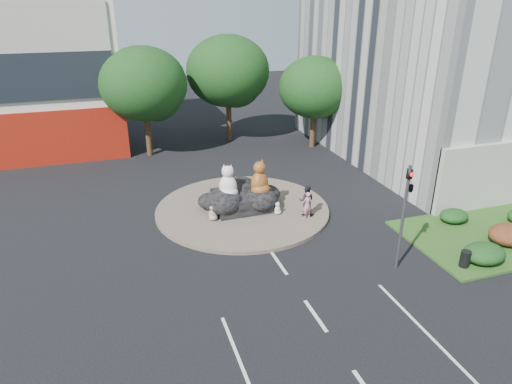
% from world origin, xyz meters
% --- Properties ---
extents(ground, '(120.00, 120.00, 0.00)m').
position_xyz_m(ground, '(0.00, 0.00, 0.00)').
color(ground, black).
rests_on(ground, ground).
extents(roundabout_island, '(10.00, 10.00, 0.20)m').
position_xyz_m(roundabout_island, '(0.00, 10.00, 0.10)').
color(roundabout_island, brown).
rests_on(roundabout_island, ground).
extents(rock_plinth, '(3.20, 2.60, 0.90)m').
position_xyz_m(rock_plinth, '(0.00, 10.00, 0.65)').
color(rock_plinth, black).
rests_on(rock_plinth, roundabout_island).
extents(grass_verge, '(10.00, 6.00, 0.12)m').
position_xyz_m(grass_verge, '(12.00, 3.00, 0.06)').
color(grass_verge, '#31501A').
rests_on(grass_verge, ground).
extents(tree_left, '(6.46, 6.46, 8.27)m').
position_xyz_m(tree_left, '(-3.93, 22.06, 5.25)').
color(tree_left, '#382314').
rests_on(tree_left, ground).
extents(tree_mid, '(6.84, 6.84, 8.76)m').
position_xyz_m(tree_mid, '(3.07, 24.06, 5.56)').
color(tree_mid, '#382314').
rests_on(tree_mid, ground).
extents(tree_right, '(5.70, 5.70, 7.30)m').
position_xyz_m(tree_right, '(9.07, 20.06, 4.63)').
color(tree_right, '#382314').
rests_on(tree_right, ground).
extents(hedge_near_green, '(2.00, 1.60, 0.90)m').
position_xyz_m(hedge_near_green, '(9.00, 1.00, 0.57)').
color(hedge_near_green, '#103313').
rests_on(hedge_near_green, grass_verge).
extents(hedge_red, '(2.20, 1.76, 0.99)m').
position_xyz_m(hedge_red, '(11.50, 2.00, 0.61)').
color(hedge_red, '#4B2214').
rests_on(hedge_red, grass_verge).
extents(hedge_back_green, '(1.60, 1.28, 0.72)m').
position_xyz_m(hedge_back_green, '(10.50, 4.80, 0.48)').
color(hedge_back_green, '#103313').
rests_on(hedge_back_green, grass_verge).
extents(traffic_light, '(0.44, 1.24, 5.00)m').
position_xyz_m(traffic_light, '(5.10, 2.00, 3.62)').
color(traffic_light, '#595B60').
rests_on(traffic_light, ground).
extents(street_lamp, '(2.34, 0.22, 8.06)m').
position_xyz_m(street_lamp, '(12.82, 8.00, 4.55)').
color(street_lamp, '#595B60').
rests_on(street_lamp, ground).
extents(cat_white, '(1.48, 1.40, 1.95)m').
position_xyz_m(cat_white, '(-0.89, 9.75, 2.08)').
color(cat_white, silver).
rests_on(cat_white, rock_plinth).
extents(cat_tabby, '(1.60, 1.54, 2.06)m').
position_xyz_m(cat_tabby, '(0.91, 9.61, 2.13)').
color(cat_tabby, '#BD7F27').
rests_on(cat_tabby, rock_plinth).
extents(kitten_calico, '(0.69, 0.65, 0.93)m').
position_xyz_m(kitten_calico, '(-1.98, 9.02, 0.67)').
color(kitten_calico, white).
rests_on(kitten_calico, roundabout_island).
extents(kitten_white, '(0.59, 0.60, 0.75)m').
position_xyz_m(kitten_white, '(1.64, 8.59, 0.58)').
color(kitten_white, beige).
rests_on(kitten_white, roundabout_island).
extents(pedestrian_pink, '(0.63, 0.47, 1.55)m').
position_xyz_m(pedestrian_pink, '(3.00, 7.61, 0.98)').
color(pedestrian_pink, '#BF7C8F').
rests_on(pedestrian_pink, roundabout_island).
extents(pedestrian_dark, '(1.06, 0.97, 1.76)m').
position_xyz_m(pedestrian_dark, '(3.10, 7.95, 1.08)').
color(pedestrian_dark, black).
rests_on(pedestrian_dark, roundabout_island).
extents(litter_bin, '(0.59, 0.59, 0.79)m').
position_xyz_m(litter_bin, '(7.88, 0.96, 0.51)').
color(litter_bin, black).
rests_on(litter_bin, grass_verge).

